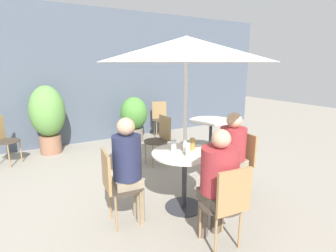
# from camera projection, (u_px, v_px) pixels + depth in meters

# --- Properties ---
(ground_plane) EXTENTS (20.00, 20.00, 0.00)m
(ground_plane) POSITION_uv_depth(u_px,v_px,m) (166.00, 208.00, 3.30)
(ground_plane) COLOR gray
(storefront_wall) EXTENTS (10.00, 0.06, 3.00)m
(storefront_wall) POSITION_uv_depth(u_px,v_px,m) (88.00, 77.00, 5.90)
(storefront_wall) COLOR #4C5666
(storefront_wall) RESTS_ON ground_plane
(cafe_table_near) EXTENTS (0.80, 0.80, 0.73)m
(cafe_table_near) POSITION_uv_depth(u_px,v_px,m) (184.00, 167.00, 3.20)
(cafe_table_near) COLOR #2D2D33
(cafe_table_near) RESTS_ON ground_plane
(cafe_table_far) EXTENTS (0.83, 0.83, 0.73)m
(cafe_table_far) POSITION_uv_depth(u_px,v_px,m) (211.00, 129.00, 5.07)
(cafe_table_far) COLOR #2D2D33
(cafe_table_far) RESTS_ON ground_plane
(bistro_chair_0) EXTENTS (0.44, 0.43, 0.87)m
(bistro_chair_0) POSITION_uv_depth(u_px,v_px,m) (116.00, 181.00, 2.87)
(bistro_chair_0) COLOR #42382D
(bistro_chair_0) RESTS_ON ground_plane
(bistro_chair_1) EXTENTS (0.43, 0.44, 0.87)m
(bistro_chair_1) POSITION_uv_depth(u_px,v_px,m) (227.00, 201.00, 2.45)
(bistro_chair_1) COLOR #42382D
(bistro_chair_1) RESTS_ON ground_plane
(bistro_chair_2) EXTENTS (0.44, 0.43, 0.87)m
(bistro_chair_2) POSITION_uv_depth(u_px,v_px,m) (240.00, 159.00, 3.55)
(bistro_chair_2) COLOR #42382D
(bistro_chair_2) RESTS_ON ground_plane
(bistro_chair_3) EXTENTS (0.45, 0.46, 0.87)m
(bistro_chair_3) POSITION_uv_depth(u_px,v_px,m) (160.00, 116.00, 6.53)
(bistro_chair_3) COLOR #42382D
(bistro_chair_3) RESTS_ON ground_plane
(bistro_chair_4) EXTENTS (0.43, 0.43, 0.87)m
(bistro_chair_4) POSITION_uv_depth(u_px,v_px,m) (160.00, 136.00, 4.71)
(bistro_chair_4) COLOR #42382D
(bistro_chair_4) RESTS_ON ground_plane
(bistro_chair_5) EXTENTS (0.49, 0.49, 0.87)m
(bistro_chair_5) POSITION_uv_depth(u_px,v_px,m) (1.00, 136.00, 4.67)
(bistro_chair_5) COLOR #42382D
(bistro_chair_5) RESTS_ON ground_plane
(seated_person_0) EXTENTS (0.34, 0.32, 1.22)m
(seated_person_0) POSITION_uv_depth(u_px,v_px,m) (128.00, 162.00, 2.88)
(seated_person_0) COLOR gray
(seated_person_0) RESTS_ON ground_plane
(seated_person_1) EXTENTS (0.37, 0.39, 1.18)m
(seated_person_1) POSITION_uv_depth(u_px,v_px,m) (218.00, 177.00, 2.55)
(seated_person_1) COLOR brown
(seated_person_1) RESTS_ON ground_plane
(seated_person_2) EXTENTS (0.37, 0.34, 1.17)m
(seated_person_2) POSITION_uv_depth(u_px,v_px,m) (232.00, 148.00, 3.45)
(seated_person_2) COLOR gray
(seated_person_2) RESTS_ON ground_plane
(beer_glass_0) EXTENTS (0.06, 0.06, 0.16)m
(beer_glass_0) POSITION_uv_depth(u_px,v_px,m) (188.00, 150.00, 3.01)
(beer_glass_0) COLOR silver
(beer_glass_0) RESTS_ON cafe_table_near
(beer_glass_1) EXTENTS (0.06, 0.06, 0.15)m
(beer_glass_1) POSITION_uv_depth(u_px,v_px,m) (192.00, 144.00, 3.24)
(beer_glass_1) COLOR #B28433
(beer_glass_1) RESTS_ON cafe_table_near
(beer_glass_2) EXTENTS (0.07, 0.07, 0.14)m
(beer_glass_2) POSITION_uv_depth(u_px,v_px,m) (174.00, 146.00, 3.19)
(beer_glass_2) COLOR silver
(beer_glass_2) RESTS_ON cafe_table_near
(potted_plant_0) EXTENTS (0.67, 0.67, 1.38)m
(potted_plant_0) POSITION_uv_depth(u_px,v_px,m) (48.00, 115.00, 5.20)
(potted_plant_0) COLOR #93664C
(potted_plant_0) RESTS_ON ground_plane
(potted_plant_1) EXTENTS (0.62, 0.62, 1.05)m
(potted_plant_1) POSITION_uv_depth(u_px,v_px,m) (134.00, 116.00, 6.07)
(potted_plant_1) COLOR slate
(potted_plant_1) RESTS_ON ground_plane
(umbrella) EXTENTS (1.95, 1.95, 2.07)m
(umbrella) POSITION_uv_depth(u_px,v_px,m) (186.00, 50.00, 2.89)
(umbrella) COLOR silver
(umbrella) RESTS_ON ground_plane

